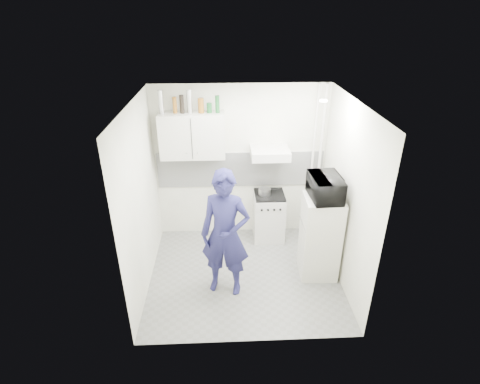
{
  "coord_description": "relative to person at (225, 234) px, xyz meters",
  "views": [
    {
      "loc": [
        -0.28,
        -4.48,
        3.68
      ],
      "look_at": [
        -0.05,
        0.3,
        1.25
      ],
      "focal_mm": 28.0,
      "sensor_mm": 36.0,
      "label": 1
    }
  ],
  "objects": [
    {
      "name": "canister_a",
      "position": [
        -0.32,
        1.36,
        1.39
      ],
      "size": [
        0.09,
        0.09,
        0.22
      ],
      "primitive_type": "cylinder",
      "color": "brown",
      "rests_on": "upper_cabinet"
    },
    {
      "name": "bottle_e",
      "position": [
        -0.08,
        1.36,
        1.41
      ],
      "size": [
        0.06,
        0.06,
        0.26
      ],
      "primitive_type": "cylinder",
      "color": "#144C1E",
      "rests_on": "upper_cabinet"
    },
    {
      "name": "stove_top",
      "position": [
        0.75,
        1.29,
        -0.09
      ],
      "size": [
        0.49,
        0.49,
        0.03
      ],
      "primitive_type": "cube",
      "color": "black",
      "rests_on": "stove"
    },
    {
      "name": "bottle_a",
      "position": [
        -0.91,
        1.36,
        1.45
      ],
      "size": [
        0.08,
        0.08,
        0.34
      ],
      "primitive_type": "cylinder",
      "color": "silver",
      "rests_on": "upper_cabinet"
    },
    {
      "name": "ceiling_spot_fixture",
      "position": [
        1.28,
        0.49,
        1.65
      ],
      "size": [
        0.1,
        0.1,
        0.02
      ],
      "primitive_type": "cylinder",
      "color": "white",
      "rests_on": "ceiling"
    },
    {
      "name": "upper_cabinet",
      "position": [
        -0.47,
        1.36,
        0.93
      ],
      "size": [
        1.0,
        0.35,
        0.7
      ],
      "primitive_type": "cube",
      "color": "beige",
      "rests_on": "wall_back"
    },
    {
      "name": "bottle_d",
      "position": [
        -0.49,
        1.36,
        1.46
      ],
      "size": [
        0.08,
        0.08,
        0.35
      ],
      "primitive_type": "cylinder",
      "color": "silver",
      "rests_on": "upper_cabinet"
    },
    {
      "name": "pipe_b",
      "position": [
        1.46,
        1.46,
        0.38
      ],
      "size": [
        0.04,
        0.04,
        2.6
      ],
      "primitive_type": "cylinder",
      "color": "silver",
      "rests_on": "floor"
    },
    {
      "name": "floor",
      "position": [
        0.28,
        0.29,
        -0.92
      ],
      "size": [
        2.8,
        2.8,
        0.0
      ],
      "primitive_type": "plane",
      "color": "slate",
      "rests_on": "ground"
    },
    {
      "name": "wall_back",
      "position": [
        0.28,
        1.54,
        0.38
      ],
      "size": [
        2.8,
        0.0,
        2.8
      ],
      "primitive_type": "plane",
      "rotation": [
        1.57,
        0.0,
        0.0
      ],
      "color": "white",
      "rests_on": "floor"
    },
    {
      "name": "pipe_a",
      "position": [
        1.58,
        1.46,
        0.38
      ],
      "size": [
        0.05,
        0.05,
        2.6
      ],
      "primitive_type": "cylinder",
      "color": "silver",
      "rests_on": "floor"
    },
    {
      "name": "stove",
      "position": [
        0.75,
        1.29,
        -0.51
      ],
      "size": [
        0.51,
        0.51,
        0.81
      ],
      "primitive_type": "cube",
      "color": "silver",
      "rests_on": "floor"
    },
    {
      "name": "bottle_c",
      "position": [
        -0.6,
        1.36,
        1.42
      ],
      "size": [
        0.06,
        0.06,
        0.27
      ],
      "primitive_type": "cylinder",
      "color": "black",
      "rests_on": "upper_cabinet"
    },
    {
      "name": "saucepan",
      "position": [
        0.66,
        1.27,
        -0.02
      ],
      "size": [
        0.2,
        0.2,
        0.11
      ],
      "primitive_type": "cylinder",
      "color": "silver",
      "rests_on": "stove_top"
    },
    {
      "name": "canister_b",
      "position": [
        -0.2,
        1.36,
        1.36
      ],
      "size": [
        0.08,
        0.08,
        0.15
      ],
      "primitive_type": "cylinder",
      "color": "#144C1E",
      "rests_on": "upper_cabinet"
    },
    {
      "name": "bottle_b",
      "position": [
        -0.71,
        1.36,
        1.4
      ],
      "size": [
        0.06,
        0.06,
        0.24
      ],
      "primitive_type": "cylinder",
      "color": "brown",
      "rests_on": "upper_cabinet"
    },
    {
      "name": "wall_right",
      "position": [
        1.68,
        0.29,
        0.38
      ],
      "size": [
        0.0,
        2.6,
        2.6
      ],
      "primitive_type": "plane",
      "rotation": [
        1.57,
        0.0,
        -1.57
      ],
      "color": "white",
      "rests_on": "floor"
    },
    {
      "name": "fridge",
      "position": [
        1.38,
        0.3,
        -0.28
      ],
      "size": [
        0.55,
        0.55,
        1.27
      ],
      "primitive_type": "cube",
      "rotation": [
        0.0,
        0.0,
        -0.04
      ],
      "color": "beige",
      "rests_on": "floor"
    },
    {
      "name": "range_hood",
      "position": [
        0.73,
        1.29,
        0.65
      ],
      "size": [
        0.6,
        0.5,
        0.14
      ],
      "primitive_type": "cube",
      "color": "silver",
      "rests_on": "wall_back"
    },
    {
      "name": "ceiling",
      "position": [
        0.28,
        0.29,
        1.68
      ],
      "size": [
        2.8,
        2.8,
        0.0
      ],
      "primitive_type": "plane",
      "color": "white",
      "rests_on": "wall_back"
    },
    {
      "name": "microwave",
      "position": [
        1.38,
        0.3,
        0.52
      ],
      "size": [
        0.61,
        0.43,
        0.33
      ],
      "primitive_type": "imported",
      "rotation": [
        0.0,
        0.0,
        1.63
      ],
      "color": "black",
      "rests_on": "fridge"
    },
    {
      "name": "wall_left",
      "position": [
        -1.12,
        0.29,
        0.38
      ],
      "size": [
        0.0,
        2.6,
        2.6
      ],
      "primitive_type": "plane",
      "rotation": [
        1.57,
        0.0,
        1.57
      ],
      "color": "white",
      "rests_on": "floor"
    },
    {
      "name": "person",
      "position": [
        0.0,
        0.0,
        0.0
      ],
      "size": [
        0.75,
        0.58,
        1.83
      ],
      "primitive_type": "imported",
      "rotation": [
        0.0,
        0.0,
        -0.23
      ],
      "color": "#1D1C4B",
      "rests_on": "floor"
    },
    {
      "name": "backsplash",
      "position": [
        0.28,
        1.52,
        0.28
      ],
      "size": [
        2.74,
        0.03,
        0.6
      ],
      "primitive_type": "cube",
      "color": "white",
      "rests_on": "wall_back"
    }
  ]
}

